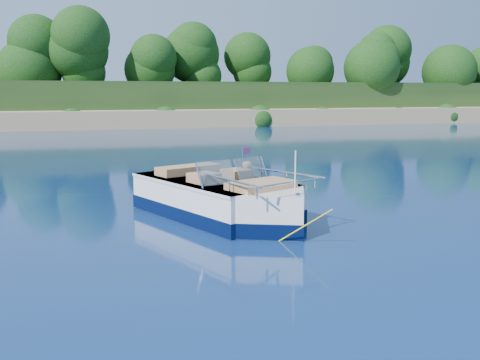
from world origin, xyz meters
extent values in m
plane|color=#091942|center=(0.00, 0.00, 0.00)|extent=(160.00, 160.00, 0.00)
cube|color=tan|center=(0.00, 38.00, 0.50)|extent=(170.00, 8.00, 2.00)
cube|color=#193515|center=(0.00, 65.00, 1.00)|extent=(170.00, 56.00, 6.00)
cylinder|color=black|center=(0.00, 42.00, 3.30)|extent=(0.44, 0.44, 3.60)
sphere|color=black|center=(0.00, 42.00, 6.72)|extent=(5.94, 5.94, 5.94)
cylinder|color=black|center=(20.00, 40.00, 2.80)|extent=(0.44, 0.44, 2.60)
sphere|color=black|center=(20.00, 40.00, 5.27)|extent=(4.29, 4.29, 4.29)
cube|color=white|center=(-2.93, 1.78, 0.34)|extent=(3.69, 4.76, 1.17)
cube|color=white|center=(-2.16, -0.06, 0.34)|extent=(2.06, 2.06, 1.17)
cube|color=black|center=(-2.93, 1.78, 0.18)|extent=(3.74, 4.81, 0.34)
cube|color=black|center=(-2.16, -0.06, 0.18)|extent=(2.10, 2.10, 0.34)
cube|color=#A97D59|center=(-3.06, 2.09, 0.67)|extent=(2.79, 3.42, 0.11)
cube|color=white|center=(-2.93, 1.78, 0.89)|extent=(3.73, 4.78, 0.07)
cube|color=black|center=(-3.82, 3.92, 0.39)|extent=(0.72, 0.60, 1.01)
cube|color=#8C9EA5|center=(-3.09, 0.87, 1.22)|extent=(0.92, 0.51, 0.54)
cube|color=#8C9EA5|center=(-2.17, 1.25, 1.22)|extent=(0.90, 0.70, 0.54)
cube|color=tan|center=(-3.29, 1.33, 0.93)|extent=(0.80, 0.80, 0.45)
cube|color=tan|center=(-2.36, 1.72, 0.93)|extent=(0.80, 0.80, 0.45)
cube|color=tan|center=(-3.36, 2.81, 0.93)|extent=(1.85, 1.24, 0.42)
cube|color=tan|center=(-2.24, 0.13, 0.91)|extent=(1.68, 1.34, 0.38)
cylinder|color=white|center=(-1.83, -0.85, 1.40)|extent=(0.04, 0.04, 0.95)
cube|color=red|center=(-2.26, 1.22, 1.66)|extent=(0.23, 0.11, 0.16)
cube|color=silver|center=(-1.81, -0.90, 0.96)|extent=(0.13, 0.10, 0.06)
cylinder|color=yellow|center=(-1.82, -1.32, 0.39)|extent=(0.84, 0.90, 0.86)
torus|color=#F8EE06|center=(-1.53, 3.33, 0.08)|extent=(1.66, 1.66, 0.33)
torus|color=red|center=(-1.53, 3.33, 0.10)|extent=(1.36, 1.36, 0.11)
imported|color=tan|center=(-1.64, 3.24, 0.00)|extent=(0.45, 0.91, 1.74)
camera|label=1|loc=(-6.03, -11.00, 3.07)|focal=40.00mm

